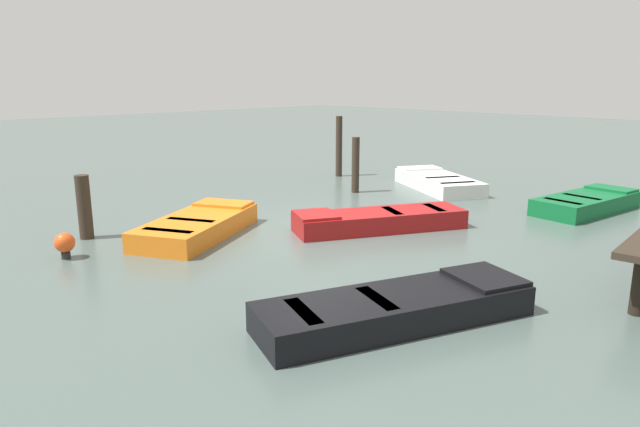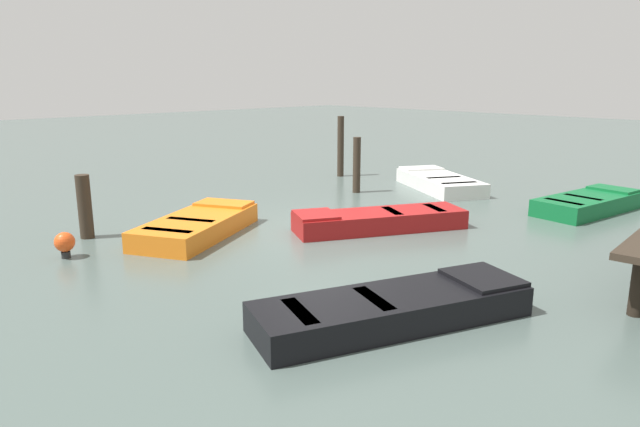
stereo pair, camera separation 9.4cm
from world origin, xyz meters
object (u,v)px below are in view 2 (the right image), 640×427
(rowboat_red, at_px, (379,220))
(rowboat_black, at_px, (394,307))
(rowboat_white, at_px, (439,182))
(rowboat_green, at_px, (588,203))
(marker_buoy, at_px, (65,243))
(mooring_piling_center, at_px, (357,165))
(mooring_piling_near_right, at_px, (85,207))
(mooring_piling_mid_right, at_px, (341,146))
(rowboat_orange, at_px, (198,225))

(rowboat_red, distance_m, rowboat_black, 4.78)
(rowboat_white, xyz_separation_m, rowboat_green, (-0.18, 4.17, 0.00))
(rowboat_black, distance_m, marker_buoy, 6.25)
(mooring_piling_center, bearing_deg, mooring_piling_near_right, -4.73)
(mooring_piling_mid_right, relative_size, marker_buoy, 4.09)
(marker_buoy, bearing_deg, rowboat_black, 109.44)
(rowboat_orange, relative_size, mooring_piling_mid_right, 1.71)
(mooring_piling_center, relative_size, marker_buoy, 3.26)
(rowboat_green, bearing_deg, rowboat_red, 160.98)
(rowboat_white, bearing_deg, rowboat_orange, 114.70)
(mooring_piling_near_right, relative_size, marker_buoy, 2.70)
(rowboat_red, relative_size, mooring_piling_near_right, 2.88)
(rowboat_red, relative_size, rowboat_white, 1.07)
(rowboat_orange, height_order, rowboat_black, same)
(rowboat_green, xyz_separation_m, marker_buoy, (10.52, -5.08, 0.07))
(mooring_piling_center, bearing_deg, rowboat_black, 45.78)
(marker_buoy, bearing_deg, rowboat_green, 154.24)
(mooring_piling_mid_right, xyz_separation_m, mooring_piling_center, (1.65, 2.23, -0.20))
(rowboat_white, relative_size, rowboat_black, 0.89)
(rowboat_white, xyz_separation_m, rowboat_black, (8.26, 4.99, -0.00))
(rowboat_orange, bearing_deg, mooring_piling_mid_right, -5.80)
(rowboat_orange, xyz_separation_m, mooring_piling_mid_right, (-7.35, -3.02, 0.77))
(rowboat_black, height_order, mooring_piling_mid_right, mooring_piling_mid_right)
(mooring_piling_mid_right, xyz_separation_m, marker_buoy, (9.90, 2.68, -0.70))
(rowboat_black, bearing_deg, mooring_piling_center, 66.23)
(mooring_piling_center, xyz_separation_m, marker_buoy, (8.25, 0.45, -0.50))
(mooring_piling_mid_right, bearing_deg, marker_buoy, 15.13)
(rowboat_red, relative_size, marker_buoy, 7.80)
(rowboat_white, bearing_deg, rowboat_black, 149.95)
(mooring_piling_mid_right, bearing_deg, rowboat_orange, 22.32)
(rowboat_green, bearing_deg, mooring_piling_mid_right, 101.76)
(rowboat_orange, height_order, mooring_piling_near_right, mooring_piling_near_right)
(rowboat_green, xyz_separation_m, mooring_piling_mid_right, (0.62, -7.76, 0.77))
(rowboat_orange, distance_m, rowboat_green, 9.27)
(rowboat_white, bearing_deg, mooring_piling_mid_right, 35.84)
(rowboat_black, distance_m, mooring_piling_center, 8.87)
(mooring_piling_mid_right, xyz_separation_m, mooring_piling_near_right, (9.08, 1.62, -0.33))
(rowboat_orange, bearing_deg, rowboat_white, -32.25)
(mooring_piling_mid_right, bearing_deg, rowboat_black, 47.62)
(rowboat_white, height_order, mooring_piling_center, mooring_piling_center)
(mooring_piling_near_right, bearing_deg, mooring_piling_center, 175.27)
(rowboat_green, relative_size, mooring_piling_center, 2.02)
(rowboat_black, xyz_separation_m, mooring_piling_mid_right, (-7.82, -8.57, 0.77))
(mooring_piling_center, bearing_deg, rowboat_red, 49.17)
(rowboat_orange, relative_size, marker_buoy, 7.00)
(rowboat_black, bearing_deg, mooring_piling_near_right, 120.66)
(rowboat_black, bearing_deg, mooring_piling_mid_right, 68.06)
(rowboat_green, relative_size, mooring_piling_mid_right, 1.61)
(rowboat_white, relative_size, mooring_piling_center, 2.23)
(rowboat_white, distance_m, mooring_piling_center, 2.56)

